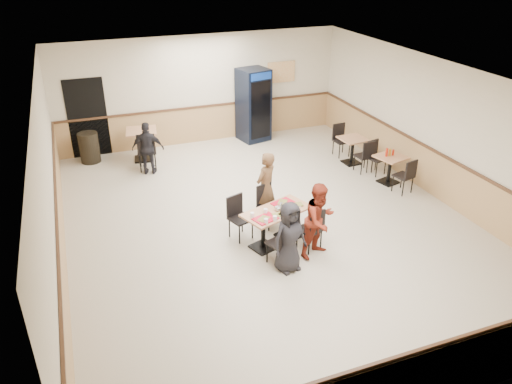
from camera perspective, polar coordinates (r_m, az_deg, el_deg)
name	(u,v)px	position (r m, az deg, el deg)	size (l,w,h in m)	color
ground	(268,221)	(10.38, 1.37, -3.38)	(10.00, 10.00, 0.00)	beige
room_shell	(295,143)	(12.89, 4.49, 5.64)	(10.00, 10.00, 10.00)	silver
main_table	(276,221)	(9.48, 2.34, -3.35)	(1.45, 1.05, 0.70)	black
main_chairs	(274,223)	(9.46, 2.13, -3.55)	(1.60, 1.83, 0.89)	black
diner_woman_left	(289,237)	(8.63, 3.82, -5.17)	(0.64, 0.42, 1.32)	black
diner_woman_right	(320,220)	(9.07, 7.27, -3.22)	(0.70, 0.54, 1.44)	maroon
diner_man_opposite	(266,187)	(10.11, 1.13, 0.55)	(0.55, 0.36, 1.50)	brown
lone_diner	(148,148)	(12.53, -12.24, 4.88)	(0.78, 0.32, 1.33)	black
tabletop_clutter	(277,211)	(9.29, 2.42, -2.19)	(1.12, 0.86, 0.12)	red
side_table_near	(390,165)	(12.26, 15.06, 2.98)	(0.77, 0.77, 0.68)	black
side_table_near_chair_south	(404,175)	(11.87, 16.51, 1.87)	(0.40, 0.40, 0.86)	black
side_table_near_chair_north	(377,158)	(12.67, 13.67, 3.83)	(0.40, 0.40, 0.86)	black
side_table_far	(353,147)	(13.15, 10.98, 5.11)	(0.69, 0.69, 0.69)	black
side_table_far_chair_south	(364,155)	(12.73, 12.23, 4.13)	(0.41, 0.41, 0.88)	black
side_table_far_chair_north	(342,140)	(13.59, 9.78, 5.85)	(0.41, 0.41, 0.88)	black
condiment_caddy	(389,152)	(12.16, 14.98, 4.41)	(0.23, 0.06, 0.20)	#B5210C
back_table	(142,140)	(13.43, -12.87, 5.80)	(0.87, 0.87, 0.82)	black
back_table_chair_lone	(147,150)	(12.83, -12.39, 4.71)	(0.48, 0.48, 1.04)	black
pepsi_cooler	(253,105)	(14.38, -0.29, 9.91)	(0.92, 0.92, 2.06)	black
trash_bin	(89,148)	(13.73, -18.52, 4.84)	(0.50, 0.50, 0.80)	black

